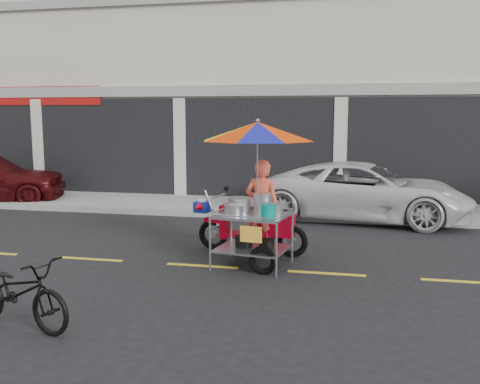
# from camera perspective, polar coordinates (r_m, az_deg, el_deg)

# --- Properties ---
(ground) EXTENTS (90.00, 90.00, 0.00)m
(ground) POSITION_cam_1_polar(r_m,az_deg,el_deg) (8.49, 9.20, -8.59)
(ground) COLOR black
(sidewalk) EXTENTS (45.00, 3.00, 0.15)m
(sidewalk) POSITION_cam_1_polar(r_m,az_deg,el_deg) (13.83, 10.37, -1.74)
(sidewalk) COLOR gray
(sidewalk) RESTS_ON ground
(shophouse_block) EXTENTS (36.00, 8.11, 10.40)m
(shophouse_block) POSITION_cam_1_polar(r_m,az_deg,el_deg) (18.95, 19.97, 13.20)
(shophouse_block) COLOR beige
(shophouse_block) RESTS_ON ground
(centerline) EXTENTS (42.00, 0.10, 0.01)m
(centerline) POSITION_cam_1_polar(r_m,az_deg,el_deg) (8.49, 9.20, -8.56)
(centerline) COLOR gold
(centerline) RESTS_ON ground
(white_pickup) EXTENTS (5.11, 2.91, 1.34)m
(white_pickup) POSITION_cam_1_polar(r_m,az_deg,el_deg) (12.78, 13.14, 0.07)
(white_pickup) COLOR silver
(white_pickup) RESTS_ON ground
(near_bicycle) EXTENTS (1.70, 0.99, 0.84)m
(near_bicycle) POSITION_cam_1_polar(r_m,az_deg,el_deg) (6.77, -22.62, -9.79)
(near_bicycle) COLOR black
(near_bicycle) RESTS_ON ground
(food_vendor_rig) EXTENTS (2.37, 2.15, 2.39)m
(food_vendor_rig) POSITION_cam_1_polar(r_m,az_deg,el_deg) (8.79, 1.87, 2.09)
(food_vendor_rig) COLOR black
(food_vendor_rig) RESTS_ON ground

